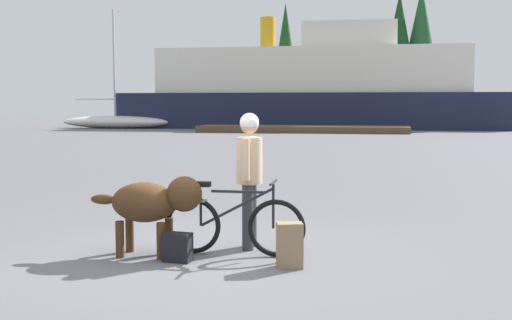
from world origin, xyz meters
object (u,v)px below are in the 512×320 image
object	(u,v)px
bicycle	(233,224)
person_cyclist	(249,168)
ferry_boat	(313,90)
sailboat_moored	(115,121)
handbag_pannier	(177,247)
backpack	(290,245)
dog	(153,202)

from	to	relation	value
bicycle	person_cyclist	distance (m)	0.76
bicycle	ferry_boat	xyz separation A→B (m)	(-2.68, 39.74, 2.43)
person_cyclist	sailboat_moored	bearing A→B (deg)	115.23
handbag_pannier	ferry_boat	world-z (taller)	ferry_boat
bicycle	handbag_pannier	world-z (taller)	bicycle
bicycle	backpack	bearing A→B (deg)	-31.49
bicycle	handbag_pannier	size ratio (longest dim) A/B	5.13
bicycle	sailboat_moored	world-z (taller)	sailboat_moored
backpack	sailboat_moored	xyz separation A→B (m)	(-17.41, 36.49, 0.24)
handbag_pannier	sailboat_moored	xyz separation A→B (m)	(-16.12, 36.45, 0.33)
bicycle	dog	xyz separation A→B (m)	(-0.91, -0.20, 0.27)
bicycle	person_cyclist	size ratio (longest dim) A/B	1.01
ferry_boat	sailboat_moored	distance (m)	14.66
backpack	person_cyclist	bearing A→B (deg)	125.78
person_cyclist	handbag_pannier	distance (m)	1.35
dog	sailboat_moored	size ratio (longest dim) A/B	0.16
backpack	handbag_pannier	size ratio (longest dim) A/B	1.51
bicycle	sailboat_moored	xyz separation A→B (m)	(-16.67, 36.04, 0.12)
bicycle	backpack	distance (m)	0.87
person_cyclist	ferry_boat	bearing A→B (deg)	94.07
person_cyclist	sailboat_moored	world-z (taller)	sailboat_moored
dog	sailboat_moored	distance (m)	39.52
handbag_pannier	ferry_boat	xyz separation A→B (m)	(-2.12, 40.15, 2.64)
handbag_pannier	dog	bearing A→B (deg)	148.88
person_cyclist	handbag_pannier	bearing A→B (deg)	-129.88
bicycle	ferry_boat	size ratio (longest dim) A/B	0.06
handbag_pannier	ferry_boat	size ratio (longest dim) A/B	0.01
bicycle	dog	distance (m)	0.97
bicycle	sailboat_moored	bearing A→B (deg)	114.83
dog	backpack	xyz separation A→B (m)	(1.65, -0.25, -0.39)
person_cyclist	sailboat_moored	distance (m)	39.40
bicycle	person_cyclist	bearing A→B (deg)	72.99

